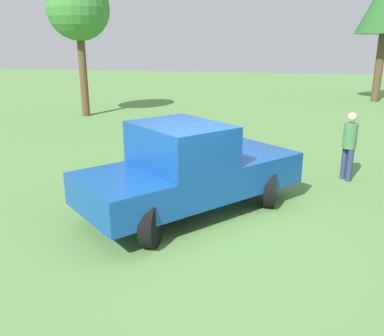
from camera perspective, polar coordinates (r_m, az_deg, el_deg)
name	(u,v)px	position (r m, az deg, el deg)	size (l,w,h in m)	color
ground_plane	(205,228)	(7.52, 1.82, -8.36)	(80.00, 80.00, 0.00)	#5B8C47
pickup_truck	(187,168)	(7.86, -0.66, 0.03)	(4.56, 4.26, 1.80)	black
person_bystander	(349,143)	(10.51, 21.10, 3.32)	(0.44, 0.44, 1.66)	navy
tree_back_right	(78,10)	(19.34, -15.57, 20.50)	(2.69, 2.69, 5.97)	brown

